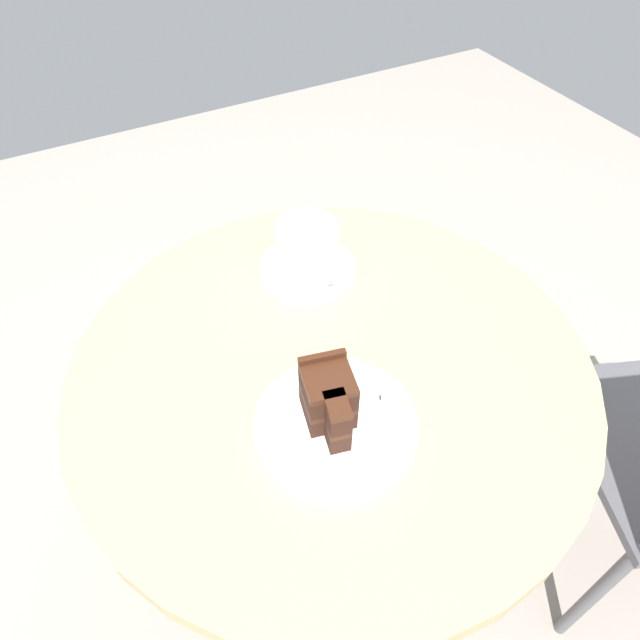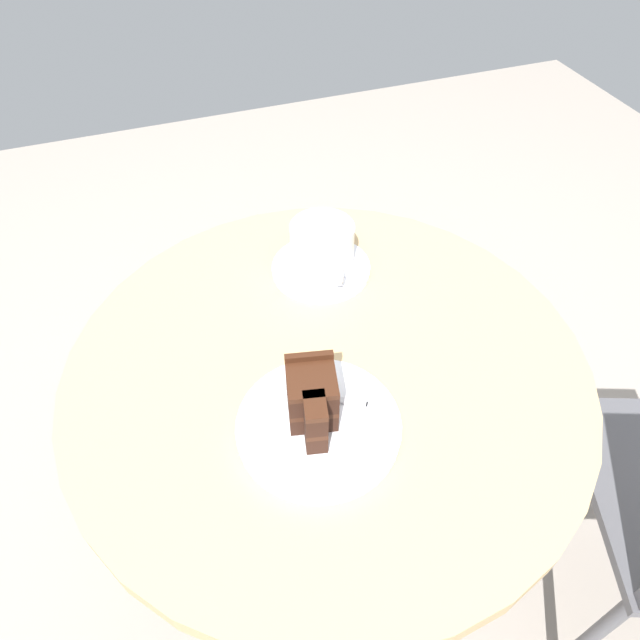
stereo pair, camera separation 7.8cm
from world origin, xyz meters
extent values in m
cube|color=gray|center=(0.00, 0.00, -0.01)|extent=(4.40, 4.40, 0.01)
cylinder|color=tan|center=(0.00, 0.00, 0.72)|extent=(0.72, 0.72, 0.03)
cylinder|color=silver|center=(0.00, 0.00, 0.36)|extent=(0.07, 0.07, 0.68)
cylinder|color=silver|center=(0.00, 0.00, 0.01)|extent=(0.32, 0.32, 0.02)
cylinder|color=white|center=(-0.18, 0.06, 0.74)|extent=(0.16, 0.16, 0.01)
cylinder|color=white|center=(-0.19, 0.06, 0.78)|extent=(0.10, 0.10, 0.07)
cylinder|color=beige|center=(-0.19, 0.06, 0.81)|extent=(0.09, 0.09, 0.00)
torus|color=white|center=(-0.13, 0.06, 0.78)|extent=(0.05, 0.01, 0.05)
cube|color=silver|center=(-0.14, 0.04, 0.75)|extent=(0.04, 0.09, 0.00)
ellipsoid|color=silver|center=(-0.15, -0.01, 0.75)|extent=(0.02, 0.02, 0.00)
cylinder|color=white|center=(0.09, -0.05, 0.74)|extent=(0.20, 0.20, 0.01)
cube|color=black|center=(0.08, -0.05, 0.76)|extent=(0.07, 0.07, 0.03)
cube|color=black|center=(0.12, -0.06, 0.76)|extent=(0.04, 0.03, 0.03)
cube|color=#381C0F|center=(0.08, -0.05, 0.78)|extent=(0.07, 0.07, 0.01)
cube|color=#381C0F|center=(0.12, -0.06, 0.78)|extent=(0.04, 0.03, 0.01)
cube|color=black|center=(0.08, -0.05, 0.80)|extent=(0.07, 0.07, 0.03)
cube|color=black|center=(0.12, -0.06, 0.80)|extent=(0.04, 0.03, 0.03)
cube|color=#381C0F|center=(0.08, -0.05, 0.82)|extent=(0.07, 0.07, 0.01)
cube|color=#381C0F|center=(0.12, -0.06, 0.82)|extent=(0.04, 0.03, 0.01)
cube|color=#381C0F|center=(0.05, -0.04, 0.79)|extent=(0.02, 0.06, 0.08)
cube|color=silver|center=(0.06, -0.03, 0.75)|extent=(0.06, 0.10, 0.00)
cube|color=silver|center=(0.10, 0.03, 0.75)|extent=(0.04, 0.04, 0.00)
cube|color=beige|center=(0.08, -0.05, 0.74)|extent=(0.16, 0.16, 0.00)
cube|color=beige|center=(0.09, -0.04, 0.74)|extent=(0.15, 0.15, 0.00)
cylinder|color=#4C4C51|center=(0.05, 0.49, 0.22)|extent=(0.02, 0.02, 0.43)
cylinder|color=#4C4C51|center=(0.35, 0.38, 0.22)|extent=(0.02, 0.02, 0.43)
camera|label=1|loc=(0.43, -0.24, 1.34)|focal=32.00mm
camera|label=2|loc=(0.46, -0.17, 1.34)|focal=32.00mm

